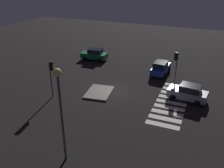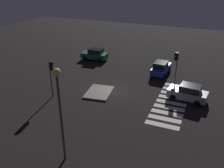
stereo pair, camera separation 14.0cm
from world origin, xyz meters
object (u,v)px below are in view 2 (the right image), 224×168
Objects in this scene: street_lamp at (59,100)px; car_blue at (161,68)px; traffic_island at (99,92)px; traffic_light_east at (176,61)px; car_silver at (188,93)px; car_green at (95,54)px; traffic_light_west at (51,70)px.

car_blue is at bearing -8.70° from street_lamp.
traffic_light_east is at bearing -53.84° from traffic_island.
car_silver is at bearing -141.04° from car_blue.
car_green is (10.36, 5.71, 0.80)m from traffic_island.
car_silver reaches higher than traffic_island.
traffic_light_west reaches higher than traffic_island.
car_silver is at bearing -13.47° from traffic_light_west.
car_silver is at bearing -77.28° from traffic_island.
traffic_island is at bearing 12.14° from street_lamp.
car_green is 1.02× the size of traffic_light_west.
traffic_island is at bearing -0.76° from traffic_light_west.
car_blue is 1.01× the size of car_green.
car_green is (1.85, 11.05, -0.00)m from car_blue.
car_blue reaches higher than car_green.
traffic_light_east is at bearing -51.28° from car_silver.
traffic_island is at bearing 152.10° from car_blue.
car_silver is (2.19, -9.72, 0.81)m from traffic_island.
car_blue is 4.38m from traffic_light_east.
car_silver is 4.60m from traffic_light_east.
car_blue is 0.98× the size of car_silver.
car_green is at bearing 20.71° from street_lamp.
car_blue is at bearing -32.13° from traffic_island.
traffic_island is at bearing 19.64° from car_silver.
traffic_light_east reaches higher than car_green.
traffic_light_east reaches higher than car_silver.
traffic_light_west is at bearing 26.18° from car_silver.
traffic_light_west is at bearing 93.00° from car_green.
traffic_light_east is 17.47m from street_lamp.
street_lamp is (-16.55, 5.26, 1.85)m from traffic_light_east.
car_green is (8.17, 15.43, -0.01)m from car_silver.
car_blue is 15.03m from traffic_light_west.
car_silver is at bearing 85.46° from traffic_light_east.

